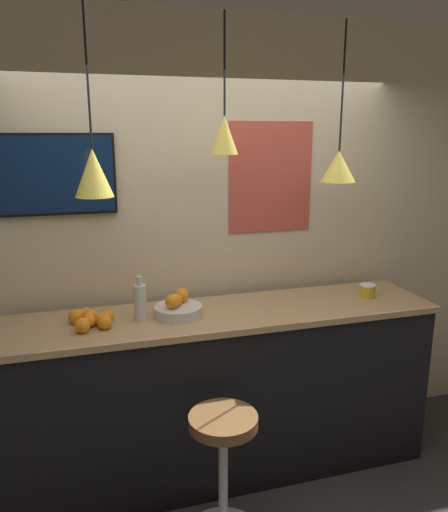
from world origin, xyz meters
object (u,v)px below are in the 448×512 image
Objects in this scene: fruit_bowl at (178,308)px; spread_jar at (367,291)px; mounted_tv at (49,175)px; bar_stool at (223,464)px; juice_bottle at (140,302)px.

fruit_bowl is 2.71× the size of spread_jar.
spread_jar is at bearing -10.43° from mounted_tv.
fruit_bowl is (-0.11, 0.59, 0.68)m from bar_stool.
juice_bottle is 0.35× the size of mounted_tv.
juice_bottle reaches higher than spread_jar.
fruit_bowl is 1.07× the size of juice_bottle.
juice_bottle reaches higher than bar_stool.
spread_jar is 0.14× the size of mounted_tv.
bar_stool is 1.90m from mounted_tv.
mounted_tv is at bearing 141.84° from juice_bottle.
bar_stool is 1.00m from juice_bottle.
spread_jar is at bearing 0.00° from juice_bottle.
juice_bottle is 1.50m from spread_jar.
mounted_tv is at bearing 129.95° from bar_stool.
mounted_tv is at bearing 152.27° from fruit_bowl.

